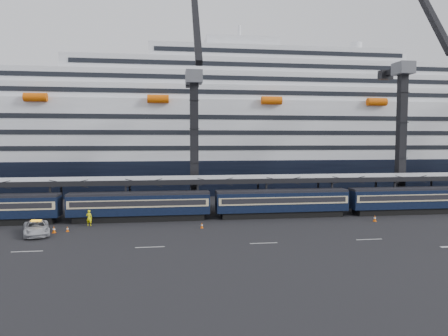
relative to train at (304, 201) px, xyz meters
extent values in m
plane|color=black|center=(4.65, -10.00, -2.20)|extent=(260.00, 260.00, 0.00)
cube|color=beige|center=(-33.35, -14.00, -2.19)|extent=(3.00, 0.15, 0.02)
cube|color=beige|center=(-21.35, -14.00, -2.19)|extent=(3.00, 0.15, 0.02)
cube|color=beige|center=(-9.35, -14.00, -2.19)|extent=(3.00, 0.15, 0.02)
cube|color=beige|center=(2.65, -14.00, -2.19)|extent=(3.00, 0.15, 0.02)
cube|color=black|center=(-23.35, 0.00, -1.75)|extent=(17.48, 2.40, 0.90)
cube|color=black|center=(-23.35, 0.00, 0.05)|extent=(19.00, 2.80, 2.70)
cube|color=beige|center=(-23.35, 0.00, 0.35)|extent=(18.62, 2.92, 1.05)
cube|color=black|center=(-23.35, 0.00, 0.40)|extent=(17.86, 2.98, 0.70)
cube|color=black|center=(-23.35, 0.00, 1.55)|extent=(19.00, 2.50, 0.35)
cube|color=black|center=(-3.35, 0.00, -1.75)|extent=(17.48, 2.40, 0.90)
cube|color=black|center=(-3.35, 0.00, 0.05)|extent=(19.00, 2.80, 2.70)
cube|color=beige|center=(-3.35, 0.00, 0.35)|extent=(18.62, 2.92, 1.05)
cube|color=black|center=(-3.35, 0.00, 0.40)|extent=(17.86, 2.98, 0.70)
cube|color=black|center=(-3.35, 0.00, 1.55)|extent=(19.00, 2.50, 0.35)
cube|color=black|center=(16.65, 0.00, -1.75)|extent=(17.48, 2.40, 0.90)
cube|color=black|center=(16.65, 0.00, 0.05)|extent=(19.00, 2.80, 2.70)
cube|color=beige|center=(16.65, 0.00, 0.35)|extent=(18.62, 2.92, 1.05)
cube|color=black|center=(16.65, 0.00, 0.40)|extent=(17.86, 2.98, 0.70)
cube|color=black|center=(16.65, 0.00, 1.55)|extent=(19.00, 2.50, 0.35)
cube|color=#9FA2A8|center=(4.65, 4.00, 3.20)|extent=(130.00, 6.00, 0.25)
cube|color=black|center=(4.65, 1.00, 2.90)|extent=(130.00, 0.25, 0.70)
cube|color=black|center=(4.65, 7.00, 2.90)|extent=(130.00, 0.25, 0.70)
cube|color=black|center=(-35.35, 1.20, 0.50)|extent=(0.25, 0.25, 5.40)
cube|color=black|center=(-35.35, 6.80, 0.50)|extent=(0.25, 0.25, 5.40)
cube|color=black|center=(-25.35, 1.20, 0.50)|extent=(0.25, 0.25, 5.40)
cube|color=black|center=(-25.35, 6.80, 0.50)|extent=(0.25, 0.25, 5.40)
cube|color=black|center=(-15.35, 1.20, 0.50)|extent=(0.25, 0.25, 5.40)
cube|color=black|center=(-15.35, 6.80, 0.50)|extent=(0.25, 0.25, 5.40)
cube|color=black|center=(-5.35, 1.20, 0.50)|extent=(0.25, 0.25, 5.40)
cube|color=black|center=(-5.35, 6.80, 0.50)|extent=(0.25, 0.25, 5.40)
cube|color=black|center=(4.65, 1.20, 0.50)|extent=(0.25, 0.25, 5.40)
cube|color=black|center=(4.65, 6.80, 0.50)|extent=(0.25, 0.25, 5.40)
cube|color=black|center=(14.65, 1.20, 0.50)|extent=(0.25, 0.25, 5.40)
cube|color=black|center=(14.65, 6.80, 0.50)|extent=(0.25, 0.25, 5.40)
cube|color=black|center=(24.65, 6.80, 0.50)|extent=(0.25, 0.25, 5.40)
cube|color=black|center=(4.65, 36.00, 1.30)|extent=(200.00, 28.00, 7.00)
cube|color=silver|center=(4.65, 36.00, 10.80)|extent=(190.00, 26.88, 12.00)
cube|color=silver|center=(4.65, 36.00, 18.30)|extent=(160.00, 24.64, 3.00)
cube|color=black|center=(4.65, 23.63, 18.30)|extent=(153.60, 0.12, 0.90)
cube|color=silver|center=(4.65, 36.00, 21.30)|extent=(124.00, 21.84, 3.00)
cube|color=black|center=(4.65, 25.03, 21.30)|extent=(119.04, 0.12, 0.90)
cube|color=silver|center=(4.65, 36.00, 24.30)|extent=(90.00, 19.04, 3.00)
cube|color=black|center=(4.65, 26.43, 24.30)|extent=(86.40, 0.12, 0.90)
cube|color=silver|center=(4.65, 36.00, 27.30)|extent=(56.00, 16.24, 3.00)
cube|color=black|center=(4.65, 27.83, 27.30)|extent=(53.76, 0.12, 0.90)
cube|color=silver|center=(-3.35, 36.00, 29.80)|extent=(16.00, 12.00, 2.50)
cylinder|color=silver|center=(24.65, 36.00, 30.30)|extent=(2.80, 2.80, 3.00)
cylinder|color=#E25807|center=(-43.35, 21.96, 16.60)|extent=(4.00, 1.60, 1.60)
cylinder|color=#E25807|center=(-21.35, 21.96, 16.60)|extent=(4.00, 1.60, 1.60)
cylinder|color=#E25807|center=(0.65, 21.96, 16.60)|extent=(4.00, 1.60, 1.60)
cylinder|color=#E25807|center=(22.65, 21.96, 16.60)|extent=(4.00, 1.60, 1.60)
cube|color=#4D4F55|center=(-15.35, 9.00, -1.20)|extent=(4.50, 4.50, 2.00)
cube|color=black|center=(-15.35, 9.00, 8.80)|extent=(1.30, 1.30, 18.00)
cube|color=#4D4F55|center=(-15.35, 9.00, 18.80)|extent=(2.60, 3.20, 2.00)
cube|color=black|center=(-15.35, 3.21, 25.69)|extent=(0.90, 12.26, 14.37)
cube|color=black|center=(-15.35, 11.52, 18.80)|extent=(0.90, 5.04, 0.90)
cube|color=black|center=(-15.35, 14.04, 18.60)|extent=(2.20, 1.60, 1.60)
cube|color=#4D4F55|center=(19.65, 8.00, -1.20)|extent=(4.50, 4.50, 2.00)
cube|color=black|center=(19.65, 8.00, 9.80)|extent=(1.30, 1.30, 20.00)
cube|color=#4D4F55|center=(19.65, 8.00, 20.80)|extent=(2.60, 3.20, 2.00)
cube|color=black|center=(19.65, 2.26, 28.99)|extent=(0.90, 12.21, 16.90)
cube|color=black|center=(19.65, 10.80, 20.80)|extent=(0.90, 5.60, 0.90)
cube|color=black|center=(19.65, 13.60, 20.60)|extent=(2.20, 1.60, 1.60)
imported|color=#A9ABB1|center=(-34.69, -6.81, -1.39)|extent=(4.41, 6.40, 1.62)
imported|color=#FFF90D|center=(-29.60, -2.50, -1.17)|extent=(0.84, 0.64, 2.07)
cube|color=#E25807|center=(-31.55, -5.56, -2.18)|extent=(0.34, 0.34, 0.04)
cone|color=#E25807|center=(-31.55, -5.56, -1.84)|extent=(0.29, 0.29, 0.64)
cylinder|color=white|center=(-31.55, -5.56, -1.84)|extent=(0.24, 0.24, 0.11)
cube|color=#E25807|center=(-32.98, -6.02, -2.18)|extent=(0.43, 0.43, 0.04)
cone|color=#E25807|center=(-32.98, -6.02, -1.75)|extent=(0.36, 0.36, 0.81)
cylinder|color=white|center=(-32.98, -6.02, -1.75)|extent=(0.30, 0.30, 0.13)
cube|color=#E25807|center=(-15.33, -5.79, -2.18)|extent=(0.36, 0.36, 0.04)
cone|color=#E25807|center=(-15.33, -5.79, -1.82)|extent=(0.31, 0.31, 0.69)
cylinder|color=white|center=(-15.33, -5.79, -1.82)|extent=(0.26, 0.26, 0.12)
cube|color=#E25807|center=(8.30, -4.78, -2.18)|extent=(0.43, 0.43, 0.05)
cone|color=#E25807|center=(8.30, -4.78, -1.75)|extent=(0.36, 0.36, 0.82)
cylinder|color=white|center=(8.30, -4.78, -1.75)|extent=(0.31, 0.31, 0.14)
camera|label=1|loc=(-19.18, -55.07, 8.82)|focal=32.00mm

